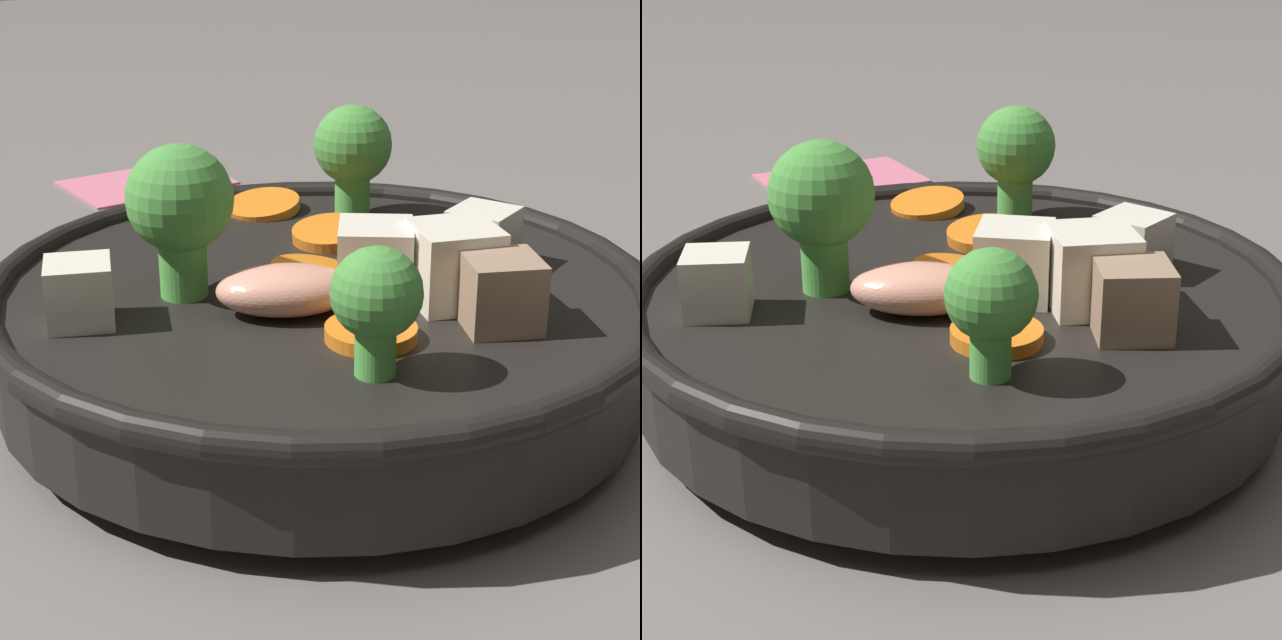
% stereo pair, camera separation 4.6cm
% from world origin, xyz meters
% --- Properties ---
extents(ground_plane, '(3.00, 3.00, 0.00)m').
position_xyz_m(ground_plane, '(0.00, 0.00, 0.00)').
color(ground_plane, slate).
extents(stirfry_bowl, '(0.28, 0.28, 0.11)m').
position_xyz_m(stirfry_bowl, '(0.00, 0.00, 0.04)').
color(stirfry_bowl, black).
rests_on(stirfry_bowl, ground_plane).
extents(napkin, '(0.13, 0.10, 0.00)m').
position_xyz_m(napkin, '(0.01, -0.35, 0.00)').
color(napkin, '#D16B84').
rests_on(napkin, ground_plane).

